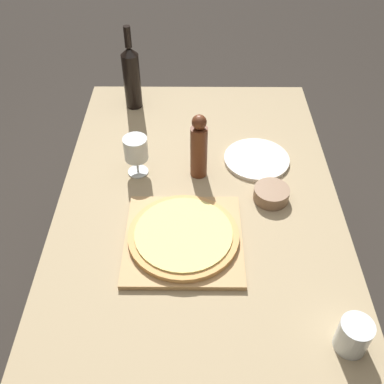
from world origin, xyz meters
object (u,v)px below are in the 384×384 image
(small_bowl, at_px, (271,194))
(wine_glass, at_px, (136,150))
(pizza, at_px, (184,235))
(wine_bottle, at_px, (132,76))
(pepper_mill, at_px, (200,148))

(small_bowl, bearing_deg, wine_glass, 163.73)
(pizza, distance_m, small_bowl, 0.35)
(small_bowl, bearing_deg, wine_bottle, 132.21)
(wine_bottle, relative_size, pepper_mill, 1.41)
(wine_glass, bearing_deg, small_bowl, -16.27)
(pizza, height_order, small_bowl, small_bowl)
(wine_glass, bearing_deg, pepper_mill, -1.76)
(wine_bottle, bearing_deg, pepper_mill, -58.03)
(small_bowl, bearing_deg, pepper_mill, 152.08)
(wine_bottle, distance_m, wine_glass, 0.45)
(pepper_mill, xyz_separation_m, wine_glass, (-0.22, 0.01, -0.02))
(pizza, distance_m, wine_glass, 0.38)
(pizza, xyz_separation_m, pepper_mill, (0.05, 0.32, 0.09))
(wine_glass, relative_size, small_bowl, 1.25)
(wine_bottle, bearing_deg, pizza, -73.37)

